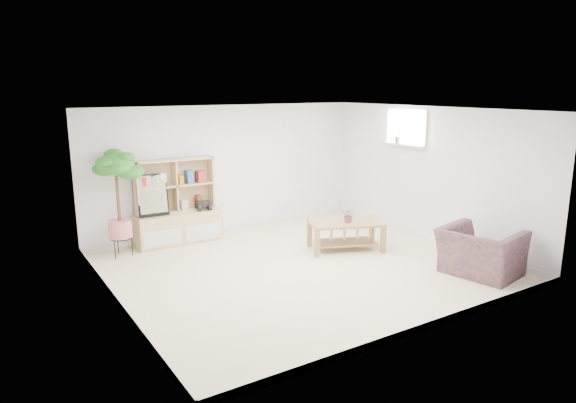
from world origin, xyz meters
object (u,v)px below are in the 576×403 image
coffee_table (346,236)px  armchair (481,249)px  storage_unit (177,202)px  floor_tree (119,204)px

coffee_table → armchair: armchair is taller
storage_unit → floor_tree: floor_tree is taller
storage_unit → armchair: storage_unit is taller
coffee_table → armchair: bearing=-42.6°
storage_unit → armchair: size_ratio=1.40×
coffee_table → floor_tree: bearing=175.3°
storage_unit → armchair: bearing=-50.6°
coffee_table → armchair: size_ratio=1.13×
storage_unit → coffee_table: bearing=-39.9°
storage_unit → coffee_table: (2.26, -1.90, -0.50)m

